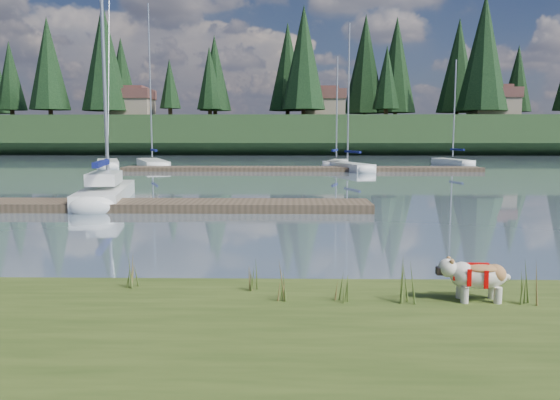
{
  "coord_description": "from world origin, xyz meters",
  "views": [
    {
      "loc": [
        1.21,
        -9.9,
        2.6
      ],
      "look_at": [
        1.03,
        -0.5,
        1.48
      ],
      "focal_mm": 35.0,
      "sensor_mm": 36.0,
      "label": 1
    }
  ],
  "objects": [
    {
      "name": "ground",
      "position": [
        0.0,
        30.0,
        0.0
      ],
      "size": [
        200.0,
        200.0,
        0.0
      ],
      "primitive_type": "plane",
      "color": "slate",
      "rests_on": "ground"
    },
    {
      "name": "ridge",
      "position": [
        0.0,
        73.0,
        2.5
      ],
      "size": [
        200.0,
        20.0,
        5.0
      ],
      "primitive_type": "cube",
      "color": "black",
      "rests_on": "ground"
    },
    {
      "name": "bulldog",
      "position": [
        3.76,
        -2.6,
        0.71
      ],
      "size": [
        0.96,
        0.43,
        0.58
      ],
      "rotation": [
        0.0,
        0.0,
        3.12
      ],
      "color": "silver",
      "rests_on": "bank"
    },
    {
      "name": "sailboat_main",
      "position": [
        -6.18,
        11.99,
        0.42
      ],
      "size": [
        2.97,
        7.93,
        11.31
      ],
      "rotation": [
        0.0,
        0.0,
        1.76
      ],
      "color": "white",
      "rests_on": "ground"
    },
    {
      "name": "dock_near",
      "position": [
        -4.0,
        9.0,
        0.15
      ],
      "size": [
        16.0,
        2.0,
        0.3
      ],
      "primitive_type": "cube",
      "color": "#4C3D2C",
      "rests_on": "ground"
    },
    {
      "name": "dock_far",
      "position": [
        2.0,
        30.0,
        0.15
      ],
      "size": [
        26.0,
        2.2,
        0.3
      ],
      "primitive_type": "cube",
      "color": "#4C3D2C",
      "rests_on": "ground"
    },
    {
      "name": "sailboat_bg_0",
      "position": [
        -14.02,
        35.25,
        0.32
      ],
      "size": [
        4.12,
        8.16,
        11.71
      ],
      "rotation": [
        0.0,
        0.0,
        1.9
      ],
      "color": "white",
      "rests_on": "ground"
    },
    {
      "name": "sailboat_bg_1",
      "position": [
        -10.57,
        36.02,
        0.33
      ],
      "size": [
        4.9,
        9.02,
        13.29
      ],
      "rotation": [
        0.0,
        0.0,
        1.94
      ],
      "color": "white",
      "rests_on": "ground"
    },
    {
      "name": "sailboat_bg_2",
      "position": [
        5.09,
        35.3,
        0.34
      ],
      "size": [
        2.62,
        5.91,
        8.98
      ],
      "rotation": [
        0.0,
        0.0,
        1.31
      ],
      "color": "white",
      "rests_on": "ground"
    },
    {
      "name": "sailboat_bg_3",
      "position": [
        5.27,
        31.52,
        0.33
      ],
      "size": [
        3.67,
        7.38,
        10.82
      ],
      "rotation": [
        0.0,
        0.0,
        1.89
      ],
      "color": "white",
      "rests_on": "ground"
    },
    {
      "name": "sailboat_bg_4",
      "position": [
        15.02,
        37.73,
        0.33
      ],
      "size": [
        2.5,
        6.09,
        9.05
      ],
      "rotation": [
        0.0,
        0.0,
        1.8
      ],
      "color": "white",
      "rests_on": "ground"
    },
    {
      "name": "weed_0",
      "position": [
        0.65,
        -2.17,
        0.57
      ],
      "size": [
        0.17,
        0.14,
        0.53
      ],
      "color": "#475B23",
      "rests_on": "bank"
    },
    {
      "name": "weed_1",
      "position": [
        1.06,
        -2.61,
        0.57
      ],
      "size": [
        0.17,
        0.14,
        0.52
      ],
      "color": "#475B23",
      "rests_on": "bank"
    },
    {
      "name": "weed_2",
      "position": [
        2.79,
        -2.69,
        0.66
      ],
      "size": [
        0.17,
        0.14,
        0.73
      ],
      "color": "#475B23",
      "rests_on": "bank"
    },
    {
      "name": "weed_3",
      "position": [
        -1.18,
        -2.06,
        0.58
      ],
      "size": [
        0.17,
        0.14,
        0.55
      ],
      "color": "#475B23",
      "rests_on": "bank"
    },
    {
      "name": "weed_4",
      "position": [
        1.9,
        -2.71,
        0.52
      ],
      "size": [
        0.17,
        0.14,
        0.4
      ],
      "color": "#475B23",
      "rests_on": "bank"
    },
    {
      "name": "weed_5",
      "position": [
        4.38,
        -2.73,
        0.6
      ],
      "size": [
        0.17,
        0.14,
        0.6
      ],
      "color": "#475B23",
      "rests_on": "bank"
    },
    {
      "name": "mud_lip",
      "position": [
        0.0,
        -1.6,
        0.07
      ],
      "size": [
        60.0,
        0.5,
        0.14
      ],
      "primitive_type": "cube",
      "color": "#33281C",
      "rests_on": "ground"
    },
    {
      "name": "conifer_1",
      "position": [
        -40.0,
        71.0,
        11.28
      ],
      "size": [
        4.4,
        4.4,
        11.3
      ],
      "color": "#382619",
      "rests_on": "ridge"
    },
    {
      "name": "conifer_2",
      "position": [
        -25.0,
        68.0,
        13.54
      ],
      "size": [
        6.6,
        6.6,
        16.05
      ],
      "color": "#382619",
      "rests_on": "ridge"
    },
    {
      "name": "conifer_3",
      "position": [
        -10.0,
        72.0,
        11.74
      ],
      "size": [
        4.84,
        4.84,
        12.25
      ],
      "color": "#382619",
      "rests_on": "ridge"
    },
    {
      "name": "conifer_4",
      "position": [
        3.0,
        66.0,
        13.09
      ],
      "size": [
        6.16,
        6.16,
        15.1
      ],
      "color": "#382619",
      "rests_on": "ridge"
    },
    {
      "name": "conifer_5",
      "position": [
        15.0,
        70.0,
        10.83
      ],
      "size": [
        3.96,
        3.96,
        10.35
      ],
      "color": "#382619",
      "rests_on": "ridge"
    },
    {
      "name": "conifer_6",
      "position": [
        28.0,
        68.0,
        13.99
      ],
      "size": [
        7.04,
        7.04,
        17.0
      ],
      "color": "#382619",
      "rests_on": "ridge"
    },
    {
      "name": "house_0",
      "position": [
        -22.0,
        70.0,
        7.31
      ],
      "size": [
        6.3,
        5.3,
        4.65
      ],
      "color": "gray",
      "rests_on": "ridge"
    },
    {
      "name": "house_1",
      "position": [
        6.0,
        71.0,
        7.31
      ],
      "size": [
        6.3,
        5.3,
        4.65
      ],
      "color": "gray",
      "rests_on": "ridge"
    },
    {
      "name": "house_2",
      "position": [
        30.0,
        69.0,
        7.31
      ],
      "size": [
        6.3,
        5.3,
        4.65
      ],
      "color": "gray",
      "rests_on": "ridge"
    }
  ]
}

